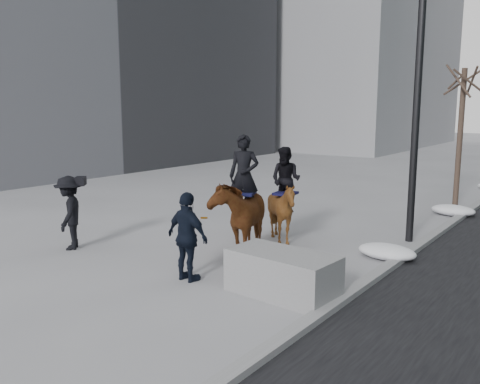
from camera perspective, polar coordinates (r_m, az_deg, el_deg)
The scene contains 10 objects.
ground at distance 10.65m, azimuth -3.89°, elevation -8.87°, with size 120.00×120.00×0.00m, color gray.
curb at distance 18.33m, azimuth 24.68°, elevation -1.65°, with size 0.25×90.00×0.12m, color gray.
planter at distance 9.28m, azimuth 4.80°, elevation -9.14°, with size 1.97×0.99×0.79m, color gray.
tree_near at distance 18.33m, azimuth 23.50°, elevation 6.27°, with size 1.20×1.20×5.09m, color #34241E, non-canonical shape.
mounted_left at distance 11.53m, azimuth 0.07°, elevation -2.13°, with size 1.72×2.34×2.75m.
mounted_right at distance 12.63m, azimuth 4.84°, elevation -1.42°, with size 1.40×1.54×2.38m.
feeder at distance 9.89m, azimuth -5.90°, elevation -5.04°, with size 1.06×0.89×1.75m.
camera_crew at distance 12.68m, azimuth -18.60°, elevation -2.18°, with size 1.25×1.28×1.75m.
lamppost at distance 13.32m, azimuth 19.73°, elevation 16.09°, with size 0.25×1.12×9.09m.
snow_piles at distance 16.38m, azimuth 22.15°, elevation -2.38°, with size 1.31×12.45×0.33m.
Camera 1 is at (6.57, -7.67, 3.39)m, focal length 38.00 mm.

